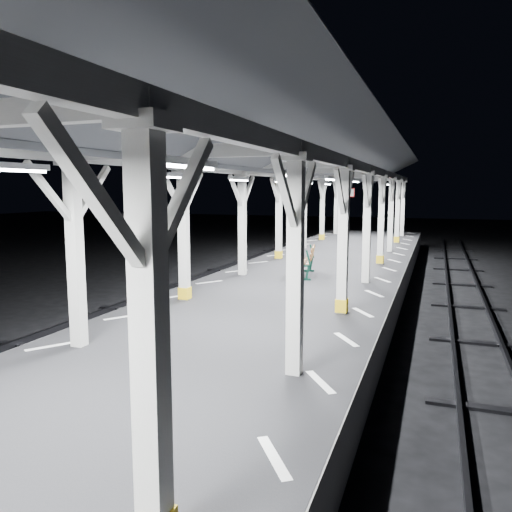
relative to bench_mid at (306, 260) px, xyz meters
The scene contains 8 objects.
ground 6.71m from the bench_mid, 90.13° to the right, with size 120.00×120.00×0.00m, color black.
platform 6.61m from the bench_mid, 90.13° to the right, with size 6.00×50.00×1.00m, color black.
hazard_stripes_left 7.00m from the bench_mid, 110.66° to the right, with size 1.00×48.00×0.01m, color silver.
hazard_stripes_right 6.99m from the bench_mid, 69.56° to the right, with size 1.00×48.00×0.01m, color silver.
track_left 8.36m from the bench_mid, 127.50° to the right, with size 2.20×60.00×0.16m.
track_right 8.34m from the bench_mid, 52.66° to the right, with size 2.20×60.00×0.16m.
canopy 7.23m from the bench_mid, 90.12° to the right, with size 5.40×49.00×4.65m.
bench_mid is the anchor object (origin of this frame).
Camera 1 is at (3.95, -9.07, 3.80)m, focal length 35.00 mm.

